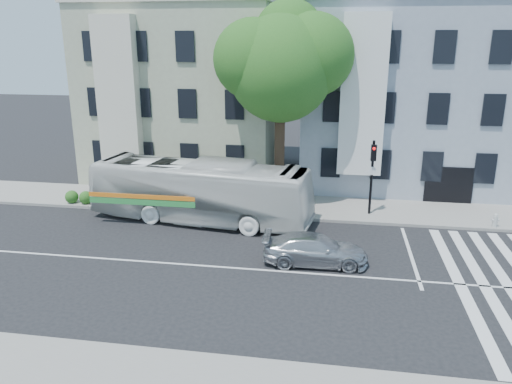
% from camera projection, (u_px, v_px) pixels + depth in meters
% --- Properties ---
extents(ground, '(120.00, 120.00, 0.00)m').
position_uv_depth(ground, '(254.00, 269.00, 20.34)').
color(ground, black).
rests_on(ground, ground).
extents(sidewalk_far, '(80.00, 4.00, 0.15)m').
position_uv_depth(sidewalk_far, '(278.00, 206.00, 27.86)').
color(sidewalk_far, gray).
rests_on(sidewalk_far, ground).
extents(building_left, '(12.00, 10.00, 11.00)m').
position_uv_depth(building_left, '(189.00, 93.00, 33.95)').
color(building_left, '#9EA086').
rests_on(building_left, ground).
extents(building_right, '(12.00, 10.00, 11.00)m').
position_uv_depth(building_right, '(401.00, 96.00, 31.79)').
color(building_right, '#8791A1').
rests_on(building_right, ground).
extents(street_tree, '(7.30, 5.90, 11.10)m').
position_uv_depth(street_tree, '(282.00, 62.00, 26.27)').
color(street_tree, '#2D2116').
rests_on(street_tree, ground).
extents(bus, '(4.30, 11.74, 3.20)m').
position_uv_depth(bus, '(200.00, 191.00, 25.34)').
color(bus, silver).
rests_on(bus, ground).
extents(sedan, '(1.98, 4.42, 1.26)m').
position_uv_depth(sedan, '(315.00, 250.00, 20.71)').
color(sedan, '#B9BBC1').
rests_on(sedan, ground).
extents(hedge, '(8.40, 3.14, 0.70)m').
position_uv_depth(hedge, '(144.00, 201.00, 27.40)').
color(hedge, '#376721').
rests_on(hedge, sidewalk_far).
extents(traffic_signal, '(0.43, 0.53, 4.08)m').
position_uv_depth(traffic_signal, '(372.00, 169.00, 25.59)').
color(traffic_signal, black).
rests_on(traffic_signal, ground).
extents(fire_hydrant, '(0.39, 0.23, 0.70)m').
position_uv_depth(fire_hydrant, '(495.00, 220.00, 24.44)').
color(fire_hydrant, '#B7B8B3').
rests_on(fire_hydrant, sidewalk_far).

